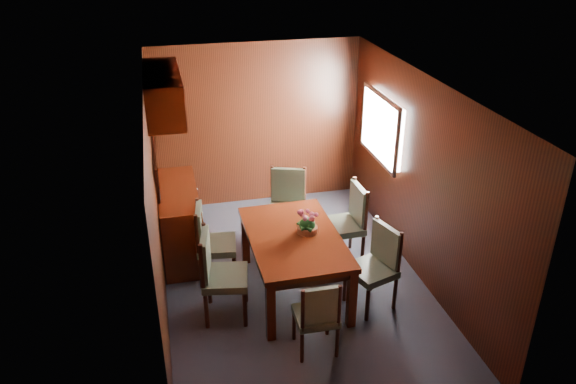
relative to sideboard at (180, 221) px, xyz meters
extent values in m
plane|color=#3A3F50|center=(1.25, -1.00, -0.45)|extent=(4.50, 4.50, 0.00)
cube|color=black|center=(-0.25, -1.00, 0.75)|extent=(0.02, 4.50, 2.40)
cube|color=black|center=(2.75, -1.00, 0.75)|extent=(0.02, 4.50, 2.40)
cube|color=black|center=(1.25, 1.25, 0.75)|extent=(3.00, 0.02, 2.40)
cube|color=black|center=(1.25, -3.25, 0.75)|extent=(3.00, 0.02, 2.40)
cube|color=black|center=(1.25, -1.00, 1.95)|extent=(3.00, 4.50, 0.02)
cube|color=white|center=(2.73, 0.10, 1.00)|extent=(0.14, 1.10, 0.80)
cube|color=#B2B2B7|center=(2.66, 0.10, 1.00)|extent=(0.04, 1.20, 0.90)
cube|color=black|center=(-0.22, 0.00, 0.83)|extent=(0.03, 1.36, 0.41)
cube|color=silver|center=(-0.20, 0.00, 0.83)|extent=(0.01, 1.30, 0.35)
cube|color=#3A1307|center=(-0.05, 0.00, 1.68)|extent=(0.40, 1.40, 0.50)
cube|color=#3A1307|center=(0.00, 0.00, 0.00)|extent=(0.48, 1.40, 0.90)
cube|color=#3A1307|center=(0.78, -1.90, -0.11)|extent=(0.09, 0.09, 0.69)
cube|color=#3A1307|center=(1.65, -1.89, -0.11)|extent=(0.09, 0.09, 0.69)
cube|color=#3A1307|center=(0.76, -0.43, -0.11)|extent=(0.09, 0.09, 0.69)
cube|color=#3A1307|center=(1.63, -0.42, -0.11)|extent=(0.09, 0.09, 0.69)
cube|color=black|center=(1.20, -1.16, 0.19)|extent=(0.90, 1.49, 0.10)
cube|color=#3A1307|center=(1.20, -1.16, 0.27)|extent=(1.02, 1.61, 0.06)
cylinder|color=black|center=(0.23, -1.16, -0.24)|extent=(0.05, 0.05, 0.42)
cylinder|color=black|center=(0.16, -1.58, -0.24)|extent=(0.05, 0.05, 0.42)
cylinder|color=black|center=(0.63, -1.23, -0.24)|extent=(0.05, 0.05, 0.42)
cylinder|color=black|center=(0.55, -1.65, -0.24)|extent=(0.05, 0.05, 0.42)
cube|color=#51654D|center=(0.39, -1.40, 0.03)|extent=(0.55, 0.56, 0.09)
cylinder|color=black|center=(0.22, -1.15, 0.31)|extent=(0.05, 0.05, 0.55)
cylinder|color=black|center=(0.14, -1.57, 0.31)|extent=(0.05, 0.05, 0.55)
cube|color=#51654D|center=(0.20, -1.37, 0.33)|extent=(0.14, 0.45, 0.47)
cylinder|color=black|center=(0.22, -0.46, -0.25)|extent=(0.04, 0.04, 0.39)
cylinder|color=black|center=(0.17, -0.86, -0.25)|extent=(0.04, 0.04, 0.39)
cylinder|color=black|center=(0.60, -0.51, -0.25)|extent=(0.04, 0.04, 0.39)
cylinder|color=black|center=(0.55, -0.91, -0.25)|extent=(0.04, 0.04, 0.39)
cube|color=#51654D|center=(0.38, -0.69, 0.01)|extent=(0.50, 0.52, 0.08)
cylinder|color=black|center=(0.21, -0.46, 0.27)|extent=(0.04, 0.04, 0.53)
cylinder|color=black|center=(0.16, -0.86, 0.27)|extent=(0.04, 0.04, 0.53)
cube|color=#51654D|center=(0.20, -0.66, 0.29)|extent=(0.12, 0.43, 0.45)
cylinder|color=black|center=(2.21, -1.73, -0.25)|extent=(0.04, 0.04, 0.39)
cylinder|color=black|center=(2.09, -1.35, -0.25)|extent=(0.04, 0.04, 0.39)
cylinder|color=black|center=(1.85, -1.85, -0.25)|extent=(0.04, 0.04, 0.39)
cylinder|color=black|center=(1.72, -1.47, -0.25)|extent=(0.04, 0.04, 0.39)
cube|color=#51654D|center=(1.97, -1.60, 0.00)|extent=(0.57, 0.58, 0.08)
cylinder|color=black|center=(2.22, -1.73, 0.27)|extent=(0.04, 0.04, 0.53)
cylinder|color=black|center=(2.10, -1.35, 0.27)|extent=(0.04, 0.04, 0.53)
cube|color=#51654D|center=(2.14, -1.55, 0.29)|extent=(0.19, 0.42, 0.44)
cylinder|color=black|center=(2.16, -0.84, -0.24)|extent=(0.05, 0.05, 0.41)
cylinder|color=black|center=(2.15, -0.42, -0.24)|extent=(0.05, 0.05, 0.41)
cylinder|color=black|center=(1.76, -0.85, -0.24)|extent=(0.05, 0.05, 0.41)
cylinder|color=black|center=(1.75, -0.43, -0.24)|extent=(0.05, 0.05, 0.41)
cube|color=#51654D|center=(1.96, -0.63, 0.03)|extent=(0.48, 0.50, 0.08)
cylinder|color=black|center=(2.17, -0.84, 0.30)|extent=(0.05, 0.05, 0.55)
cylinder|color=black|center=(2.16, -0.42, 0.30)|extent=(0.05, 0.05, 0.55)
cube|color=#51654D|center=(2.15, -0.63, 0.32)|extent=(0.07, 0.44, 0.46)
cylinder|color=black|center=(1.00, -2.31, -0.28)|extent=(0.04, 0.04, 0.35)
cylinder|color=black|center=(1.36, -2.31, -0.28)|extent=(0.04, 0.04, 0.35)
cylinder|color=black|center=(1.01, -1.97, -0.28)|extent=(0.04, 0.04, 0.35)
cylinder|color=black|center=(1.37, -1.97, -0.28)|extent=(0.04, 0.04, 0.35)
cube|color=#51654D|center=(1.18, -2.14, -0.05)|extent=(0.42, 0.40, 0.07)
cylinder|color=black|center=(1.00, -2.32, 0.18)|extent=(0.04, 0.04, 0.46)
cylinder|color=black|center=(1.36, -2.32, 0.18)|extent=(0.04, 0.04, 0.46)
cube|color=#51654D|center=(1.18, -2.30, 0.20)|extent=(0.38, 0.06, 0.39)
cylinder|color=black|center=(1.63, 0.02, -0.24)|extent=(0.05, 0.05, 0.41)
cylinder|color=black|center=(1.23, 0.16, -0.24)|extent=(0.05, 0.05, 0.41)
cylinder|color=black|center=(1.51, -0.36, -0.24)|extent=(0.05, 0.05, 0.41)
cylinder|color=black|center=(1.11, -0.22, -0.24)|extent=(0.05, 0.05, 0.41)
cube|color=#51654D|center=(1.37, -0.10, 0.02)|extent=(0.61, 0.59, 0.08)
cylinder|color=black|center=(1.64, 0.03, 0.30)|extent=(0.05, 0.05, 0.55)
cylinder|color=black|center=(1.24, 0.17, 0.30)|extent=(0.05, 0.05, 0.55)
cube|color=#51654D|center=(1.43, 0.08, 0.32)|extent=(0.44, 0.20, 0.46)
cylinder|color=#AC5534|center=(1.37, -1.12, 0.34)|extent=(0.23, 0.23, 0.07)
sphere|color=#174717|center=(1.37, -1.12, 0.39)|extent=(0.18, 0.18, 0.18)
camera|label=1|loc=(-0.10, -6.36, 3.51)|focal=35.00mm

